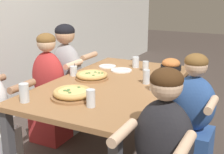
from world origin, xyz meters
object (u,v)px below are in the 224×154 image
empty_plate_a (107,66)px  diner_far_center (49,93)px  pizza_board_main (92,76)px  drinking_glass_d (146,67)px  drinking_glass_a (146,78)px  drinking_glass_b (91,98)px  skillet_bowl (171,65)px  diner_near_center (191,124)px  drinking_glass_c (136,63)px  pizza_board_second (73,94)px  drinking_glass_f (154,85)px  empty_plate_b (121,70)px  cocktail_glass_blue (74,71)px  diner_far_midright (67,81)px  drinking_glass_e (24,94)px

empty_plate_a → diner_far_center: (-0.46, 0.43, -0.23)m
pizza_board_main → drinking_glass_d: size_ratio=3.02×
drinking_glass_a → drinking_glass_b: (-0.70, 0.15, 0.01)m
skillet_bowl → diner_near_center: 0.84m
drinking_glass_c → diner_far_center: bearing=129.3°
pizza_board_second → diner_near_center: size_ratio=0.31×
skillet_bowl → drinking_glass_d: bearing=127.1°
skillet_bowl → drinking_glass_f: 0.72m
skillet_bowl → pizza_board_main: bearing=139.6°
empty_plate_b → empty_plate_a: bearing=67.9°
skillet_bowl → drinking_glass_d: 0.27m
cocktail_glass_blue → drinking_glass_c: 0.70m
empty_plate_a → drinking_glass_f: (-0.53, -0.72, 0.04)m
empty_plate_a → drinking_glass_c: bearing=-67.4°
diner_far_center → diner_far_midright: 0.32m
drinking_glass_b → pizza_board_second: bearing=66.1°
drinking_glass_c → drinking_glass_e: (-1.34, 0.33, 0.01)m
empty_plate_b → drinking_glass_b: (-1.00, -0.23, 0.06)m
pizza_board_main → diner_far_midright: bearing=57.8°
skillet_bowl → drinking_glass_d: size_ratio=3.02×
pizza_board_second → drinking_glass_a: drinking_glass_a is taller
pizza_board_main → drinking_glass_f: drinking_glass_f is taller
empty_plate_b → drinking_glass_b: bearing=-166.9°
cocktail_glass_blue → drinking_glass_f: size_ratio=1.06×
empty_plate_a → drinking_glass_e: bearing=177.5°
drinking_glass_a → drinking_glass_f: drinking_glass_a is taller
drinking_glass_e → pizza_board_second: bearing=-48.6°
cocktail_glass_blue → diner_far_midright: (0.31, 0.30, -0.22)m
skillet_bowl → drinking_glass_b: bearing=170.8°
drinking_glass_e → diner_far_midright: size_ratio=0.12×
pizza_board_second → drinking_glass_f: 0.68m
drinking_glass_c → drinking_glass_d: bearing=-121.9°
skillet_bowl → cocktail_glass_blue: bearing=129.5°
cocktail_glass_blue → drinking_glass_b: bearing=-138.1°
drinking_glass_b → diner_near_center: diner_near_center is taller
skillet_bowl → drinking_glass_f: bearing=-174.2°
pizza_board_main → diner_near_center: diner_near_center is taller
cocktail_glass_blue → skillet_bowl: bearing=-50.5°
empty_plate_b → drinking_glass_b: drinking_glass_b is taller
drinking_glass_a → drinking_glass_f: bearing=-138.7°
drinking_glass_b → drinking_glass_c: (1.20, 0.16, -0.01)m
empty_plate_a → empty_plate_b: 0.22m
drinking_glass_a → drinking_glass_e: bearing=142.6°
drinking_glass_b → drinking_glass_d: drinking_glass_b is taller
pizza_board_second → drinking_glass_d: drinking_glass_d is taller
drinking_glass_b → diner_far_center: (0.62, 0.87, -0.29)m
pizza_board_main → drinking_glass_c: drinking_glass_c is taller
drinking_glass_a → diner_far_midright: bearing=77.0°
drinking_glass_c → drinking_glass_f: (-0.64, -0.44, -0.00)m
drinking_glass_c → diner_near_center: size_ratio=0.11×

